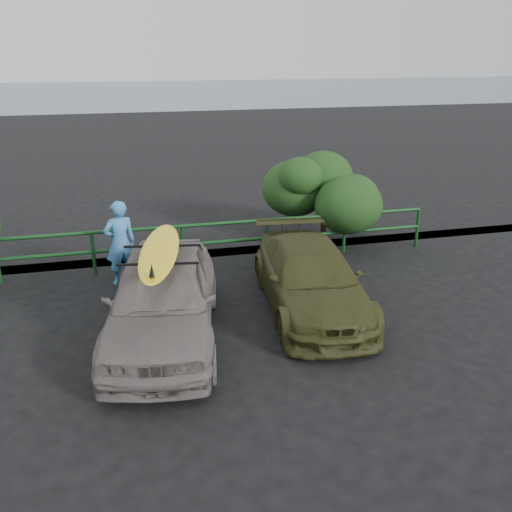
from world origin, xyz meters
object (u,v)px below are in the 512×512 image
(guardrail, at_px, (139,250))
(surfboard, at_px, (160,251))
(sedan, at_px, (163,298))
(man, at_px, (120,243))
(olive_vehicle, at_px, (311,278))

(guardrail, xyz_separation_m, surfboard, (0.22, -3.41, 1.13))
(sedan, distance_m, man, 2.85)
(guardrail, relative_size, man, 7.58)
(guardrail, xyz_separation_m, olive_vehicle, (3.11, -2.86, 0.12))
(man, bearing_deg, olive_vehicle, 134.60)
(sedan, distance_m, olive_vehicle, 2.95)
(surfboard, bearing_deg, sedan, -79.83)
(olive_vehicle, relative_size, man, 2.37)
(sedan, bearing_deg, surfboard, 100.17)
(guardrail, xyz_separation_m, man, (-0.40, -0.62, 0.40))
(sedan, height_order, olive_vehicle, sedan)
(sedan, relative_size, surfboard, 1.52)
(olive_vehicle, bearing_deg, guardrail, 143.49)
(sedan, xyz_separation_m, olive_vehicle, (2.89, 0.55, -0.14))
(sedan, bearing_deg, man, 112.75)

